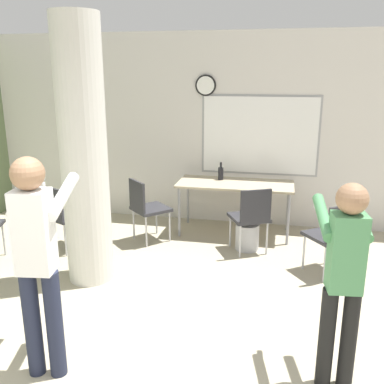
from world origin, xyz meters
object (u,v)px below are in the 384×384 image
at_px(folding_table, 235,186).
at_px(chair_table_left, 146,205).
at_px(chair_table_right, 251,215).
at_px(chair_mid_room, 333,233).
at_px(bottle_on_table, 221,173).
at_px(person_playing_side, 343,271).
at_px(person_playing_front, 38,252).
at_px(chair_near_pillar, 62,213).

relative_size(folding_table, chair_table_left, 1.84).
bearing_deg(folding_table, chair_table_right, -67.25).
xyz_separation_m(chair_table_right, chair_mid_room, (0.94, -0.45, 0.00)).
bearing_deg(bottle_on_table, chair_mid_room, -40.90).
distance_m(chair_mid_room, person_playing_side, 1.87).
height_order(folding_table, person_playing_side, person_playing_side).
bearing_deg(chair_table_right, bottle_on_table, 122.29).
height_order(folding_table, person_playing_front, person_playing_front).
xyz_separation_m(chair_table_left, chair_mid_room, (2.35, -0.55, 0.00)).
xyz_separation_m(chair_near_pillar, chair_mid_room, (3.31, -0.04, 0.00)).
relative_size(chair_near_pillar, chair_mid_room, 1.00).
distance_m(chair_near_pillar, chair_table_right, 2.40).
bearing_deg(chair_near_pillar, bottle_on_table, 32.87).
height_order(person_playing_side, person_playing_front, person_playing_front).
relative_size(chair_mid_room, person_playing_front, 0.51).
height_order(chair_table_right, person_playing_side, person_playing_side).
distance_m(bottle_on_table, chair_mid_room, 1.94).
distance_m(bottle_on_table, chair_table_right, 1.00).
xyz_separation_m(chair_table_left, person_playing_front, (0.06, -2.68, 0.49)).
distance_m(bottle_on_table, chair_table_left, 1.19).
bearing_deg(chair_mid_room, chair_near_pillar, 179.24).
bearing_deg(bottle_on_table, chair_near_pillar, -147.13).
bearing_deg(bottle_on_table, chair_table_right, -57.71).
distance_m(chair_table_right, person_playing_front, 2.96).
distance_m(bottle_on_table, person_playing_side, 3.33).
bearing_deg(person_playing_side, person_playing_front, -171.72).
distance_m(folding_table, chair_table_right, 0.73).
relative_size(folding_table, person_playing_front, 0.95).
bearing_deg(folding_table, person_playing_front, -108.31).
bearing_deg(chair_mid_room, chair_table_left, 166.71).
relative_size(chair_table_left, person_playing_front, 0.51).
bearing_deg(chair_table_left, chair_near_pillar, -152.10).
bearing_deg(bottle_on_table, person_playing_side, -67.24).
height_order(chair_table_right, chair_mid_room, same).
height_order(chair_table_right, person_playing_front, person_playing_front).
xyz_separation_m(folding_table, bottle_on_table, (-0.23, 0.14, 0.15)).
height_order(chair_near_pillar, chair_mid_room, same).
bearing_deg(chair_table_left, folding_table, 26.20).
relative_size(folding_table, chair_near_pillar, 1.84).
bearing_deg(chair_near_pillar, chair_table_right, 9.81).
xyz_separation_m(folding_table, chair_near_pillar, (-2.09, -1.07, -0.18)).
bearing_deg(chair_table_right, chair_near_pillar, -170.19).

